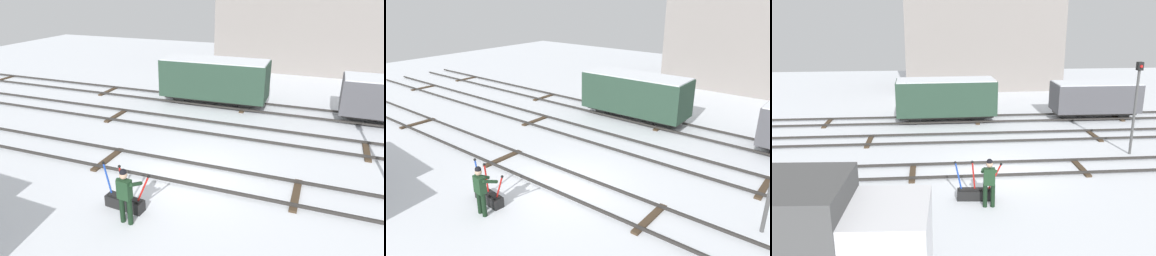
# 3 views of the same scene
# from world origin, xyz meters

# --- Properties ---
(ground_plane) EXTENTS (60.00, 60.00, 0.00)m
(ground_plane) POSITION_xyz_m (0.00, 0.00, 0.00)
(ground_plane) COLOR silver
(track_main_line) EXTENTS (44.00, 1.94, 0.18)m
(track_main_line) POSITION_xyz_m (0.00, 0.00, 0.11)
(track_main_line) COLOR #2D2B28
(track_main_line) RESTS_ON ground_plane
(track_siding_near) EXTENTS (44.00, 1.94, 0.18)m
(track_siding_near) POSITION_xyz_m (0.00, 4.35, 0.11)
(track_siding_near) COLOR #2D2B28
(track_siding_near) RESTS_ON ground_plane
(track_siding_far) EXTENTS (44.00, 1.94, 0.18)m
(track_siding_far) POSITION_xyz_m (0.00, 8.08, 0.11)
(track_siding_far) COLOR #2D2B28
(track_siding_far) RESTS_ON ground_plane
(switch_lever_frame) EXTENTS (1.66, 0.46, 1.45)m
(switch_lever_frame) POSITION_xyz_m (-1.25, -2.52, 0.25)
(switch_lever_frame) COLOR black
(switch_lever_frame) RESTS_ON ground_plane
(rail_worker) EXTENTS (0.57, 0.65, 1.72)m
(rail_worker) POSITION_xyz_m (-0.83, -3.09, 0.97)
(rail_worker) COLOR black
(rail_worker) RESTS_ON ground_plane
(freight_car_near_switch) EXTENTS (5.86, 2.28, 2.55)m
(freight_car_near_switch) POSITION_xyz_m (-1.80, 8.08, 1.46)
(freight_car_near_switch) COLOR #2D2B28
(freight_car_near_switch) RESTS_ON ground_plane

